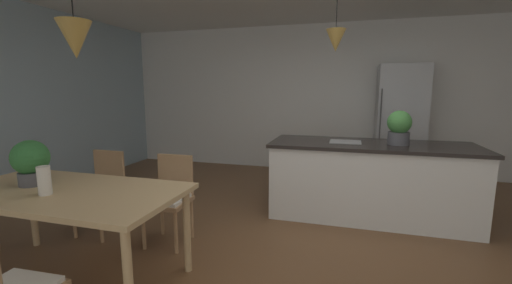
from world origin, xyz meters
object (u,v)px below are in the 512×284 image
refrigerator (400,124)px  potted_plant_on_table (31,161)px  chair_far_right (170,196)px  potted_plant_on_island (399,127)px  vase_on_dining_table (44,181)px  dining_table (66,198)px  kitchen_island (369,180)px  chair_far_left (102,189)px

refrigerator → potted_plant_on_table: 5.05m
chair_far_right → potted_plant_on_island: potted_plant_on_island is taller
vase_on_dining_table → dining_table: bearing=75.1°
potted_plant_on_island → vase_on_dining_table: 3.47m
dining_table → vase_on_dining_table: size_ratio=8.53×
chair_far_right → refrigerator: size_ratio=0.45×
kitchen_island → potted_plant_on_island: (0.29, 0.00, 0.64)m
refrigerator → potted_plant_on_table: (-3.26, -3.85, -0.01)m
refrigerator → chair_far_left: bearing=-137.3°
chair_far_right → kitchen_island: kitchen_island is taller
refrigerator → potted_plant_on_table: size_ratio=5.24×
dining_table → vase_on_dining_table: (-0.04, -0.14, 0.18)m
chair_far_left → kitchen_island: size_ratio=0.37×
chair_far_right → chair_far_left: size_ratio=1.00×
kitchen_island → potted_plant_on_table: 3.43m
dining_table → potted_plant_on_island: potted_plant_on_island is taller
chair_far_left → refrigerator: size_ratio=0.45×
dining_table → potted_plant_on_table: (-0.36, 0.03, 0.27)m
kitchen_island → refrigerator: refrigerator is taller
kitchen_island → refrigerator: bearing=73.3°
dining_table → potted_plant_on_table: potted_plant_on_table is taller
potted_plant_on_island → vase_on_dining_table: bearing=-140.7°
dining_table → kitchen_island: 3.14m
kitchen_island → vase_on_dining_table: bearing=-137.5°
chair_far_right → chair_far_left: same height
chair_far_left → refrigerator: (3.31, 3.05, 0.49)m
chair_far_right → refrigerator: 3.97m
chair_far_left → refrigerator: refrigerator is taller
potted_plant_on_island → potted_plant_on_table: potted_plant_on_island is taller
chair_far_left → kitchen_island: 3.03m
chair_far_right → vase_on_dining_table: 1.13m
kitchen_island → vase_on_dining_table: 3.27m
dining_table → chair_far_left: 0.95m
chair_far_left → refrigerator: bearing=42.7°
kitchen_island → potted_plant_on_table: (-2.72, -2.03, 0.49)m
vase_on_dining_table → kitchen_island: bearing=42.5°
refrigerator → potted_plant_on_island: 1.85m
chair_far_left → chair_far_right: bearing=-0.0°
chair_far_right → kitchen_island: 2.31m
potted_plant_on_table → chair_far_right: bearing=46.0°
refrigerator → vase_on_dining_table: size_ratio=9.00×
kitchen_island → vase_on_dining_table: vase_on_dining_table is taller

